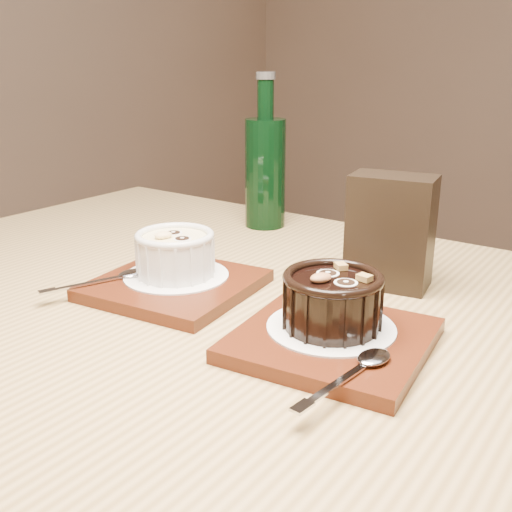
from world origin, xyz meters
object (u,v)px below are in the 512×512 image
Objects in this scene: ramekin_dark at (332,298)px; table at (249,379)px; green_bottle at (265,169)px; tray_right at (332,340)px; tray_left at (175,285)px; condiment_stand at (390,231)px; ramekin_white at (175,252)px.

table is at bearing -163.44° from ramekin_dark.
tray_right is at bearing -45.69° from green_bottle.
condiment_stand is at bearing 41.21° from tray_left.
ramekin_white is at bearing 173.90° from tray_right.
green_bottle is at bearing 158.97° from ramekin_dark.
ramekin_dark is (0.12, -0.02, 0.14)m from table.
green_bottle reaches higher than ramekin_white.
tray_right is at bearing -3.92° from tray_left.
tray_left is at bearing 176.08° from tray_right.
ramekin_white is at bearing -75.11° from green_bottle.
tray_left is 0.23m from tray_right.
tray_left is (-0.11, -0.01, 0.10)m from table.
table is 0.16m from tray_right.
tray_left is 0.04m from ramekin_white.
table is 0.25m from condiment_stand.
tray_right reaches higher than table.
condiment_stand is at bearing 60.52° from table.
ramekin_dark is 0.71× the size of condiment_stand.
table is at bearing 168.20° from tray_right.
condiment_stand is (0.21, 0.17, 0.02)m from ramekin_white.
ramekin_dark is at bearing -82.85° from condiment_stand.
ramekin_white is 0.27m from condiment_stand.
table is 4.83× the size of green_bottle.
condiment_stand is (-0.03, 0.19, 0.06)m from tray_right.
tray_right is (0.23, -0.02, 0.00)m from tray_left.
condiment_stand reaches higher than ramekin_white.
tray_right is 0.72× the size of green_bottle.
tray_left is 1.80× the size of ramekin_dark.
green_bottle reaches higher than table.
ramekin_white reaches higher than tray_right.
ramekin_dark is at bearing -7.89° from table.
table is 6.74× the size of tray_right.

